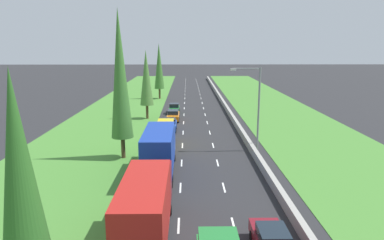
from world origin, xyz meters
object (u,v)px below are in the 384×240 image
poplar_tree_nearest (20,179)px  poplar_tree_third (146,78)px  blue_box_truck_left_lane (160,150)px  yellow_van_left_lane (166,133)px  blue_hatchback_left_lane (170,125)px  green_hatchback_left_lane (174,108)px  poplar_tree_second (120,75)px  orange_sedan_left_lane (173,115)px  red_box_truck_left_lane (147,209)px  street_light_mast (256,103)px  poplar_tree_fourth (159,66)px

poplar_tree_nearest → poplar_tree_third: (0.06, 40.71, 0.02)m
blue_box_truck_left_lane → yellow_van_left_lane: size_ratio=1.92×
blue_hatchback_left_lane → poplar_tree_third: size_ratio=0.37×
yellow_van_left_lane → green_hatchback_left_lane: bearing=89.1°
blue_box_truck_left_lane → poplar_tree_nearest: 17.83m
green_hatchback_left_lane → poplar_tree_third: 8.11m
blue_box_truck_left_lane → poplar_tree_second: (-4.07, 4.52, 6.24)m
blue_hatchback_left_lane → orange_sedan_left_lane: 6.48m
red_box_truck_left_lane → yellow_van_left_lane: bearing=90.5°
blue_box_truck_left_lane → street_light_mast: size_ratio=1.04×
poplar_tree_nearest → poplar_tree_second: (-0.20, 21.43, 2.12)m
poplar_tree_nearest → poplar_tree_third: poplar_tree_third is taller
blue_box_truck_left_lane → blue_hatchback_left_lane: (0.11, 15.85, -1.35)m
green_hatchback_left_lane → poplar_tree_nearest: size_ratio=0.37×
orange_sedan_left_lane → poplar_tree_fourth: size_ratio=0.39×
blue_hatchback_left_lane → poplar_tree_fourth: bearing=97.2°
green_hatchback_left_lane → orange_sedan_left_lane: bearing=-89.4°
poplar_tree_third → street_light_mast: bearing=-51.5°
red_box_truck_left_lane → poplar_tree_second: size_ratio=0.64×
blue_box_truck_left_lane → green_hatchback_left_lane: (0.22, 28.19, -1.35)m
poplar_tree_nearest → poplar_tree_fourth: poplar_tree_fourth is taller
poplar_tree_third → poplar_tree_nearest: bearing=-90.1°
green_hatchback_left_lane → street_light_mast: 23.71m
blue_box_truck_left_lane → green_hatchback_left_lane: bearing=89.6°
poplar_tree_second → street_light_mast: size_ratio=1.64×
poplar_tree_nearest → poplar_tree_third: bearing=89.9°
poplar_tree_nearest → poplar_tree_third: size_ratio=1.00×
red_box_truck_left_lane → yellow_van_left_lane: size_ratio=1.92×
red_box_truck_left_lane → poplar_tree_nearest: bearing=-124.8°
green_hatchback_left_lane → poplar_tree_fourth: bearing=102.8°
blue_hatchback_left_lane → poplar_tree_third: bearing=116.2°
blue_hatchback_left_lane → street_light_mast: 13.82m
orange_sedan_left_lane → green_hatchback_left_lane: 5.86m
street_light_mast → poplar_tree_second: bearing=-170.2°
street_light_mast → blue_hatchback_left_lane: bearing=136.8°
blue_hatchback_left_lane → poplar_tree_second: poplar_tree_second is taller
yellow_van_left_lane → orange_sedan_left_lane: 13.04m
blue_box_truck_left_lane → yellow_van_left_lane: bearing=90.4°
green_hatchback_left_lane → poplar_tree_second: poplar_tree_second is taller
red_box_truck_left_lane → street_light_mast: bearing=62.1°
red_box_truck_left_lane → green_hatchback_left_lane: red_box_truck_left_lane is taller
green_hatchback_left_lane → poplar_tree_second: (-4.29, -23.67, 7.59)m
orange_sedan_left_lane → street_light_mast: (9.37, -15.45, 4.42)m
green_hatchback_left_lane → poplar_tree_nearest: bearing=-95.2°
poplar_tree_third → poplar_tree_fourth: poplar_tree_fourth is taller
orange_sedan_left_lane → red_box_truck_left_lane: bearing=-90.3°
poplar_tree_second → street_light_mast: bearing=9.8°
poplar_tree_second → poplar_tree_nearest: bearing=-89.5°
orange_sedan_left_lane → poplar_tree_third: (-4.10, 1.48, 5.52)m
poplar_tree_second → poplar_tree_third: bearing=89.2°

